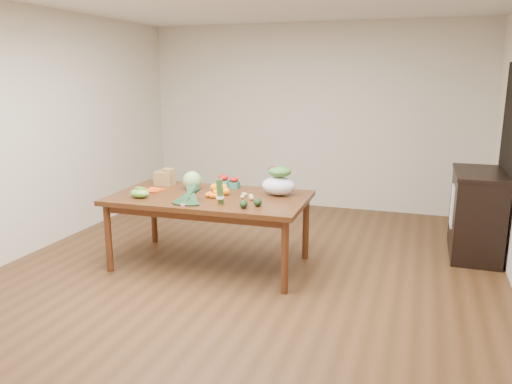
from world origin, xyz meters
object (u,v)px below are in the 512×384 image
(dining_table, at_px, (210,230))
(mandarin_cluster, at_px, (215,193))
(paper_bag, at_px, (164,177))
(kale_bunch, at_px, (187,196))
(asparagus_bundle, at_px, (220,191))
(cabinet, at_px, (476,213))
(salad_bag, at_px, (279,182))
(cabbage, at_px, (192,180))

(dining_table, relative_size, mandarin_cluster, 11.08)
(paper_bag, bearing_deg, kale_bunch, -47.47)
(asparagus_bundle, bearing_deg, cabinet, 30.64)
(cabinet, bearing_deg, dining_table, -155.20)
(dining_table, xyz_separation_m, mandarin_cluster, (0.09, -0.05, 0.42))
(dining_table, bearing_deg, salad_bag, 19.04)
(cabinet, xyz_separation_m, cabbage, (-2.95, -1.03, 0.38))
(mandarin_cluster, relative_size, asparagus_bundle, 0.72)
(paper_bag, xyz_separation_m, cabbage, (0.40, -0.10, 0.01))
(mandarin_cluster, bearing_deg, cabbage, 146.35)
(mandarin_cluster, height_order, asparagus_bundle, asparagus_bundle)
(asparagus_bundle, height_order, salad_bag, salad_bag)
(paper_bag, distance_m, salad_bag, 1.35)
(paper_bag, distance_m, cabbage, 0.41)
(cabinet, relative_size, paper_bag, 3.88)
(dining_table, xyz_separation_m, asparagus_bundle, (0.24, -0.29, 0.50))
(cabinet, distance_m, asparagus_bundle, 2.88)
(dining_table, distance_m, mandarin_cluster, 0.43)
(mandarin_cluster, relative_size, kale_bunch, 0.45)
(paper_bag, relative_size, salad_bag, 0.76)
(paper_bag, relative_size, cabbage, 1.32)
(dining_table, distance_m, paper_bag, 0.88)
(kale_bunch, distance_m, asparagus_bundle, 0.32)
(cabbage, bearing_deg, paper_bag, 165.39)
(asparagus_bundle, xyz_separation_m, salad_bag, (0.43, 0.54, 0.01))
(cabbage, bearing_deg, asparagus_bundle, -42.62)
(mandarin_cluster, xyz_separation_m, asparagus_bundle, (0.15, -0.24, 0.08))
(paper_bag, bearing_deg, asparagus_bundle, -32.52)
(cabbage, height_order, kale_bunch, cabbage)
(dining_table, xyz_separation_m, paper_bag, (-0.69, 0.30, 0.47))
(dining_table, xyz_separation_m, salad_bag, (0.66, 0.25, 0.51))
(cabinet, bearing_deg, asparagus_bundle, -147.92)
(dining_table, xyz_separation_m, cabinet, (2.66, 1.23, 0.10))
(cabinet, xyz_separation_m, asparagus_bundle, (-2.42, -1.52, 0.40))
(dining_table, relative_size, paper_bag, 7.59)
(asparagus_bundle, bearing_deg, salad_bag, 50.10)
(mandarin_cluster, height_order, salad_bag, salad_bag)
(asparagus_bundle, bearing_deg, dining_table, 127.96)
(cabinet, height_order, asparagus_bundle, asparagus_bundle)
(paper_bag, bearing_deg, cabinet, 15.49)
(cabinet, height_order, cabbage, cabbage)
(asparagus_bundle, bearing_deg, mandarin_cluster, 121.31)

